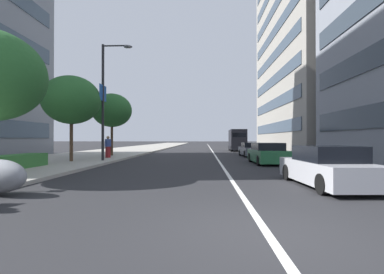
{
  "coord_description": "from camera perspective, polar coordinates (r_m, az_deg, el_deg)",
  "views": [
    {
      "loc": [
        -4.89,
        1.08,
        1.62
      ],
      "look_at": [
        16.3,
        2.01,
        1.78
      ],
      "focal_mm": 26.32,
      "sensor_mm": 36.0,
      "label": 1
    }
  ],
  "objects": [
    {
      "name": "car_approaching_light",
      "position": [
        19.24,
        15.04,
        -3.28
      ],
      "size": [
        4.48,
        1.99,
        1.38
      ],
      "rotation": [
        0.0,
        0.0,
        0.02
      ],
      "color": "#236038",
      "rests_on": "ground"
    },
    {
      "name": "street_lamp_with_banners",
      "position": [
        20.59,
        -16.83,
        8.96
      ],
      "size": [
        1.26,
        2.14,
        8.04
      ],
      "color": "#232326",
      "rests_on": "sidewalk_right_plaza"
    },
    {
      "name": "street_tree_by_lamp_post",
      "position": [
        20.58,
        -23.23,
        6.88
      ],
      "size": [
        3.78,
        3.78,
        5.69
      ],
      "color": "#473323",
      "rests_on": "sidewalk_right_plaza"
    },
    {
      "name": "office_tower_mid_left",
      "position": [
        50.6,
        27.75,
        21.59
      ],
      "size": [
        26.99,
        19.56,
        41.11
      ],
      "color": "gray",
      "rests_on": "ground"
    },
    {
      "name": "lane_centre_stripe",
      "position": [
        39.94,
        4.05,
        -2.75
      ],
      "size": [
        110.0,
        0.16,
        0.01
      ],
      "primitive_type": "cube",
      "color": "silver",
      "rests_on": "ground"
    },
    {
      "name": "ground_plane",
      "position": [
        5.27,
        14.99,
        -18.33
      ],
      "size": [
        400.0,
        400.0,
        0.0
      ],
      "primitive_type": "plane",
      "color": "#262628"
    },
    {
      "name": "pedestrian_on_plaza",
      "position": [
        23.27,
        -16.65,
        -1.9
      ],
      "size": [
        0.48,
        0.42,
        1.72
      ],
      "rotation": [
        0.0,
        0.0,
        1.05
      ],
      "color": "maroon",
      "rests_on": "sidewalk_right_plaza"
    },
    {
      "name": "sidewalk_right_plaza",
      "position": [
        36.53,
        -14.57,
        -2.85
      ],
      "size": [
        160.0,
        9.04,
        0.15
      ],
      "primitive_type": "cube",
      "color": "#A39E93",
      "rests_on": "ground"
    },
    {
      "name": "street_tree_near_plaza_corner",
      "position": [
        26.42,
        -15.92,
        5.2
      ],
      "size": [
        3.54,
        3.54,
        5.57
      ],
      "color": "#473323",
      "rests_on": "sidewalk_right_plaza"
    },
    {
      "name": "clipped_hedge_bed",
      "position": [
        16.06,
        -33.8,
        -4.39
      ],
      "size": [
        5.57,
        1.1,
        0.68
      ],
      "primitive_type": "cube",
      "color": "#337033",
      "rests_on": "sidewalk_right_plaza"
    },
    {
      "name": "car_mid_block_traffic",
      "position": [
        10.71,
        25.65,
        -5.61
      ],
      "size": [
        4.53,
        2.03,
        1.39
      ],
      "rotation": [
        0.0,
        0.0,
        0.05
      ],
      "color": "#B7B7BC",
      "rests_on": "ground"
    },
    {
      "name": "car_lead_in_lane",
      "position": [
        26.87,
        11.92,
        -2.58
      ],
      "size": [
        4.28,
        1.93,
        1.3
      ],
      "rotation": [
        0.0,
        0.0,
        0.03
      ],
      "color": "#4C515B",
      "rests_on": "ground"
    },
    {
      "name": "delivery_van_ahead",
      "position": [
        38.74,
        9.17,
        -0.55
      ],
      "size": [
        5.46,
        2.19,
        2.9
      ],
      "rotation": [
        0.0,
        0.0,
        -0.02
      ],
      "color": "black",
      "rests_on": "ground"
    }
  ]
}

